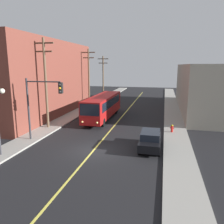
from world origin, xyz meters
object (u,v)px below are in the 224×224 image
Objects in this scene: utility_pole_near at (46,79)px; utility_pole_far at (103,75)px; city_bus at (103,106)px; traffic_signal_left_corner at (42,98)px; utility_pole_mid at (89,75)px; fire_hydrant at (172,128)px; parked_car_black at (150,140)px.

utility_pole_near is 1.11× the size of utility_pole_far.
city_bus is 11.56m from traffic_signal_left_corner.
fire_hydrant is at bearing -43.62° from utility_pole_mid.
utility_pole_far is (-0.28, 10.57, -0.42)m from utility_pole_mid.
city_bus is at bearing 74.58° from traffic_signal_left_corner.
utility_pole_mid reaches higher than traffic_signal_left_corner.
fire_hydrant is at bearing 24.62° from traffic_signal_left_corner.
utility_pole_mid is at bearing 122.73° from parked_car_black.
utility_pole_far is 29.64m from traffic_signal_left_corner.
utility_pole_far is at bearing 112.77° from parked_car_black.
city_bus is at bearing -74.89° from utility_pole_far.
utility_pole_mid is at bearing -88.50° from utility_pole_far.
city_bus is 2.76× the size of parked_car_black.
utility_pole_near is at bearing 161.45° from parked_car_black.
utility_pole_mid is (-4.77, 8.11, 3.82)m from city_bus.
utility_pole_far is (-12.27, 29.23, 4.37)m from parked_car_black.
city_bus is 1.19× the size of utility_pole_near.
parked_car_black is 10.80m from traffic_signal_left_corner.
utility_pole_mid is (0.25, 14.55, -0.12)m from utility_pole_near.
parked_car_black is 13.81m from utility_pole_near.
utility_pole_mid is at bearing 95.31° from traffic_signal_left_corner.
traffic_signal_left_corner is (-3.00, -10.88, 2.49)m from city_bus.
city_bus reaches higher than parked_car_black.
utility_pole_mid reaches higher than utility_pole_far.
fire_hydrant is at bearing 68.99° from parked_car_black.
utility_pole_mid is 11.86× the size of fire_hydrant.
traffic_signal_left_corner is 13.99m from fire_hydrant.
city_bus is 2.03× the size of traffic_signal_left_corner.
utility_pole_mid is at bearing 89.03° from utility_pole_near.
city_bus reaches higher than fire_hydrant.
parked_car_black is (7.23, -10.55, -0.98)m from city_bus.
parked_car_black is 0.48× the size of utility_pole_far.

